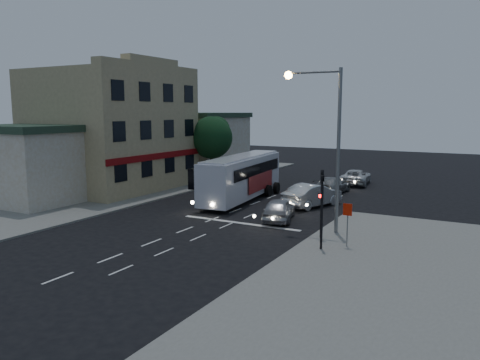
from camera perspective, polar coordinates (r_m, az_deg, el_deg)
The scene contains 17 objects.
ground at distance 28.24m, azimuth -5.56°, elevation -5.62°, with size 120.00×120.00×0.00m, color black.
sidewalk_near at distance 19.96m, azimuth 20.26°, elevation -11.98°, with size 12.00×24.00×0.12m, color slate.
sidewalk_far at distance 42.35m, azimuth -14.06°, elevation -1.02°, with size 12.00×50.00×0.12m, color slate.
road_markings at distance 30.33m, azimuth -0.01°, elevation -4.59°, with size 8.00×30.55×0.01m.
tour_bus at distance 35.94m, azimuth 0.25°, elevation 0.47°, with size 3.47×11.38×3.43m.
car_suv at distance 29.52m, azimuth 4.74°, elevation -3.55°, with size 1.71×4.25×1.45m, color #9B9BA2.
car_sedan_a at distance 34.01m, azimuth 8.79°, elevation -1.84°, with size 1.76×5.04×1.66m, color silver.
car_sedan_b at distance 39.79m, azimuth 11.20°, elevation -0.62°, with size 1.91×4.71×1.37m, color gray.
car_sedan_c at distance 45.02m, azimuth 13.93°, elevation 0.37°, with size 2.34×5.08×1.41m, color silver.
traffic_signal_main at distance 25.07m, azimuth 9.92°, elevation -1.85°, with size 0.25×0.35×4.10m.
traffic_signal_side at distance 23.01m, azimuth 9.98°, elevation -2.77°, with size 0.18×0.15×4.10m.
regulatory_sign at distance 23.80m, azimuth 12.96°, elevation -4.52°, with size 0.45×0.12×2.20m.
streetlight at distance 26.13m, azimuth 10.59°, elevation 5.86°, with size 3.32×0.44×9.00m.
main_building at distance 42.50m, azimuth -15.26°, elevation 5.89°, with size 10.12×12.00×11.00m.
low_building_south at distance 37.44m, azimuth -24.78°, elevation 1.78°, with size 7.40×5.40×5.70m.
low_building_north at distance 51.64m, azimuth -5.54°, elevation 4.58°, with size 9.40×9.40×6.50m.
street_tree at distance 44.52m, azimuth -3.51°, elevation 5.42°, with size 4.00×4.00×6.20m.
Camera 1 is at (15.47, -22.61, 6.86)m, focal length 35.00 mm.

